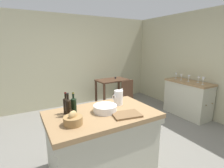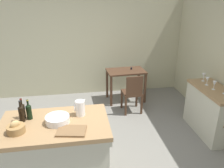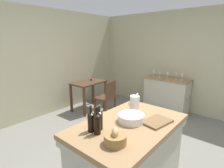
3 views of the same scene
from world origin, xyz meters
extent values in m
plane|color=slate|center=(0.00, 0.00, 0.00)|extent=(6.76, 6.76, 0.00)
cube|color=#B7B28E|center=(0.00, 2.60, 1.30)|extent=(5.32, 0.12, 2.60)
cube|color=#B7B28E|center=(2.60, 0.00, 1.30)|extent=(0.12, 5.20, 2.60)
cube|color=#99754C|center=(-0.50, -0.40, 0.87)|extent=(1.44, 0.90, 0.06)
cube|color=#BCBAA3|center=(-0.50, -0.40, 0.80)|extent=(1.42, 0.88, 0.08)
cube|color=#BCBAA3|center=(-0.50, -0.40, 0.42)|extent=(1.36, 0.82, 0.84)
cube|color=#99754C|center=(2.26, 0.31, 0.87)|extent=(0.52, 1.12, 0.04)
cube|color=#BCBAA3|center=(2.26, 0.31, 0.42)|extent=(0.49, 1.09, 0.85)
sphere|color=brown|center=(2.14, -0.25, 0.47)|extent=(0.03, 0.03, 0.03)
sphere|color=brown|center=(2.38, -0.25, 0.47)|extent=(0.03, 0.03, 0.03)
cube|color=#472D1E|center=(0.99, 1.95, 0.76)|extent=(0.93, 0.61, 0.04)
cube|color=#472D1E|center=(0.59, 1.68, 0.37)|extent=(0.05, 0.05, 0.74)
cube|color=#472D1E|center=(1.42, 1.73, 0.37)|extent=(0.05, 0.05, 0.74)
cube|color=#472D1E|center=(0.56, 2.17, 0.37)|extent=(0.05, 0.05, 0.74)
cube|color=#472D1E|center=(1.39, 2.21, 0.37)|extent=(0.05, 0.05, 0.74)
cylinder|color=black|center=(1.14, 2.01, 0.80)|extent=(0.04, 0.04, 0.05)
cube|color=#472D1E|center=(1.00, 1.37, 0.45)|extent=(0.42, 0.42, 0.04)
cube|color=#472D1E|center=(1.01, 1.19, 0.68)|extent=(0.36, 0.05, 0.42)
cube|color=#472D1E|center=(1.17, 1.56, 0.21)|extent=(0.04, 0.04, 0.42)
cube|color=#472D1E|center=(0.81, 1.54, 0.21)|extent=(0.04, 0.04, 0.42)
cube|color=#472D1E|center=(1.19, 1.20, 0.21)|extent=(0.04, 0.04, 0.42)
cube|color=#472D1E|center=(0.83, 1.18, 0.21)|extent=(0.04, 0.04, 0.42)
cylinder|color=white|center=(-0.15, -0.25, 1.01)|extent=(0.13, 0.13, 0.22)
cone|color=white|center=(-0.09, -0.25, 1.13)|extent=(0.07, 0.04, 0.06)
torus|color=white|center=(-0.22, -0.25, 1.02)|extent=(0.02, 0.10, 0.10)
cylinder|color=white|center=(-0.45, -0.40, 0.95)|extent=(0.31, 0.31, 0.09)
cylinder|color=olive|center=(-0.93, -0.55, 0.95)|extent=(0.22, 0.22, 0.10)
ellipsoid|color=tan|center=(-0.93, -0.55, 1.01)|extent=(0.13, 0.12, 0.10)
cube|color=brown|center=(-0.27, -0.65, 0.91)|extent=(0.39, 0.30, 0.02)
cylinder|color=black|center=(-0.83, -0.24, 1.00)|extent=(0.07, 0.07, 0.19)
cone|color=black|center=(-0.83, -0.24, 1.10)|extent=(0.07, 0.07, 0.02)
cylinder|color=black|center=(-0.83, -0.24, 1.15)|extent=(0.03, 0.03, 0.07)
cylinder|color=#B29933|center=(-0.83, -0.24, 1.18)|extent=(0.03, 0.03, 0.01)
cylinder|color=black|center=(-0.92, -0.21, 1.00)|extent=(0.07, 0.07, 0.20)
cone|color=black|center=(-0.92, -0.21, 1.11)|extent=(0.07, 0.07, 0.02)
cylinder|color=black|center=(-0.92, -0.21, 1.16)|extent=(0.03, 0.03, 0.07)
cylinder|color=maroon|center=(-0.92, -0.21, 1.18)|extent=(0.03, 0.03, 0.01)
cylinder|color=black|center=(-0.91, -0.29, 1.00)|extent=(0.07, 0.07, 0.20)
cone|color=black|center=(-0.91, -0.29, 1.12)|extent=(0.07, 0.07, 0.02)
cylinder|color=black|center=(-0.91, -0.29, 1.16)|extent=(0.03, 0.03, 0.07)
cylinder|color=black|center=(-0.91, -0.29, 1.19)|extent=(0.03, 0.03, 0.01)
cylinder|color=white|center=(2.21, -0.07, 0.90)|extent=(0.06, 0.06, 0.00)
cylinder|color=white|center=(2.21, -0.07, 0.93)|extent=(0.01, 0.01, 0.07)
cone|color=white|center=(2.21, -0.07, 1.02)|extent=(0.07, 0.07, 0.10)
cylinder|color=white|center=(2.30, 0.11, 0.90)|extent=(0.06, 0.06, 0.00)
cylinder|color=white|center=(2.30, 0.11, 0.93)|extent=(0.01, 0.01, 0.06)
cone|color=white|center=(2.30, 0.11, 1.00)|extent=(0.07, 0.07, 0.09)
cylinder|color=white|center=(2.22, 0.31, 0.90)|extent=(0.06, 0.06, 0.00)
cylinder|color=white|center=(2.22, 0.31, 0.93)|extent=(0.01, 0.01, 0.06)
cone|color=white|center=(2.22, 0.31, 1.01)|extent=(0.07, 0.07, 0.09)
cylinder|color=white|center=(2.22, 0.52, 0.90)|extent=(0.06, 0.06, 0.00)
cylinder|color=white|center=(2.22, 0.52, 0.93)|extent=(0.01, 0.01, 0.06)
cone|color=white|center=(2.22, 0.52, 1.00)|extent=(0.07, 0.07, 0.09)
cylinder|color=white|center=(2.26, 0.72, 0.90)|extent=(0.06, 0.06, 0.00)
cylinder|color=white|center=(2.26, 0.72, 0.93)|extent=(0.01, 0.01, 0.06)
cone|color=white|center=(2.26, 0.72, 1.01)|extent=(0.07, 0.07, 0.09)
camera|label=1|loc=(-1.42, -2.30, 1.78)|focal=27.12mm
camera|label=2|loc=(-0.15, -3.04, 2.47)|focal=36.02mm
camera|label=3|loc=(-2.08, -1.49, 1.85)|focal=28.29mm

